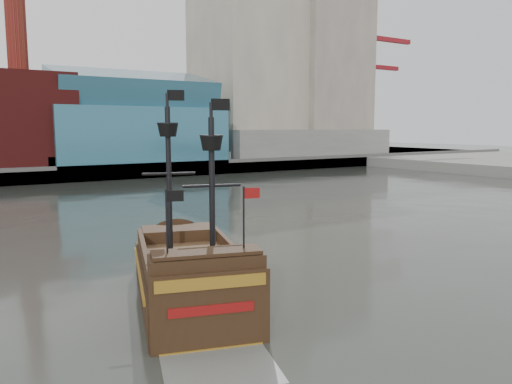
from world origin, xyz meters
TOP-DOWN VIEW (x-y plane):
  - ground at (0.00, 0.00)m, footprint 400.00×400.00m
  - promenade_far at (0.00, 92.00)m, footprint 220.00×60.00m
  - seawall at (0.00, 62.50)m, footprint 220.00×1.00m
  - skyline at (5.21, 84.56)m, footprint 149.00×45.00m
  - crane_a at (78.63, 82.00)m, footprint 22.50×4.00m
  - crane_b at (88.23, 92.00)m, footprint 19.10×4.00m
  - pirate_ship at (-9.77, 3.50)m, footprint 8.48×15.55m

SIDE VIEW (x-z plane):
  - ground at x=0.00m, z-range 0.00..0.00m
  - promenade_far at x=0.00m, z-range 0.00..2.00m
  - pirate_ship at x=-9.77m, z-range -4.57..6.59m
  - seawall at x=0.00m, z-range 0.00..2.60m
  - crane_b at x=88.23m, z-range 2.45..28.70m
  - crane_a at x=78.63m, z-range 2.99..35.24m
  - skyline at x=5.21m, z-range -6.45..55.55m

